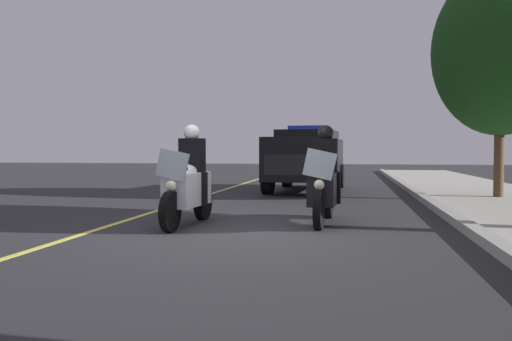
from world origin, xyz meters
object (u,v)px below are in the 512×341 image
police_motorcycle_lead_left (188,184)px  police_motorcycle_lead_right (324,183)px  police_suv (307,157)px  tree_far_back (501,50)px

police_motorcycle_lead_left → police_motorcycle_lead_right: 2.35m
police_motorcycle_lead_left → police_motorcycle_lead_right: (-0.65, 2.26, 0.00)m
police_motorcycle_lead_left → police_suv: police_suv is taller
police_motorcycle_lead_right → police_suv: size_ratio=0.43×
tree_far_back → police_motorcycle_lead_left: bearing=-49.0°
police_suv → tree_far_back: 6.18m
police_motorcycle_lead_right → tree_far_back: (-4.90, 4.14, 3.07)m
police_motorcycle_lead_right → tree_far_back: tree_far_back is taller
police_motorcycle_lead_left → tree_far_back: 9.01m
police_suv → tree_far_back: tree_far_back is taller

